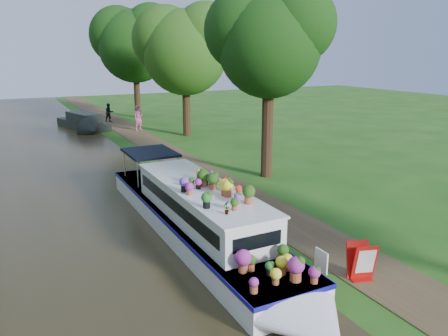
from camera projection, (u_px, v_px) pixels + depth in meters
ground at (226, 206)px, 17.47m from camera, size 100.00×100.00×0.00m
canal_water at (69, 233)px, 14.82m from camera, size 10.00×100.00×0.02m
towpath at (252, 201)px, 17.99m from camera, size 2.20×100.00×0.03m
plant_boat at (201, 216)px, 14.02m from camera, size 2.29×13.52×2.23m
tree_near_overhang at (269, 38)px, 20.08m from camera, size 5.52×5.28×8.99m
tree_near_mid at (184, 45)px, 30.77m from camera, size 6.90×6.60×9.40m
tree_near_far at (134, 40)px, 39.87m from camera, size 7.59×7.26×10.30m
second_boat at (84, 122)px, 35.05m from camera, size 3.43×7.06×1.30m
sandwich_board at (361, 263)px, 11.68m from camera, size 0.68×0.68×1.02m
pedestrian_pink at (138, 118)px, 34.05m from camera, size 0.78×0.59×1.95m
pedestrian_dark at (109, 113)px, 38.30m from camera, size 0.87×0.72×1.63m
verge_plant at (219, 204)px, 17.12m from camera, size 0.40×0.35×0.42m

